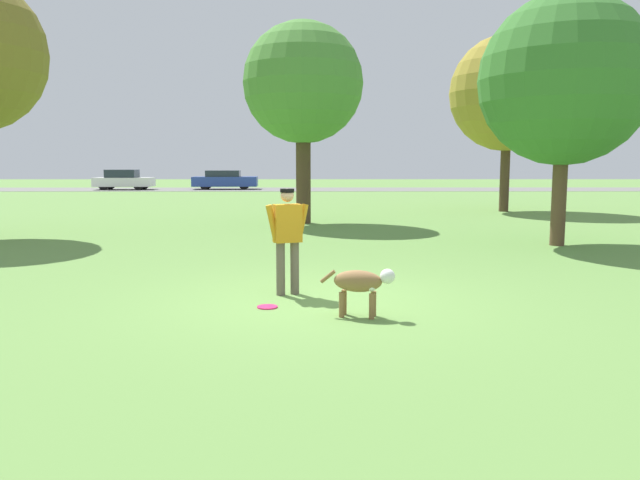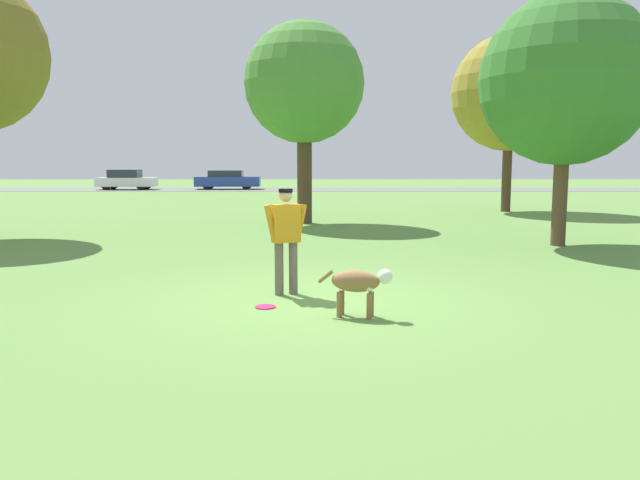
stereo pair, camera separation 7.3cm
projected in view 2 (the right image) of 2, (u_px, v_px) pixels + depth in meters
ground_plane at (317, 300)px, 8.87m from camera, size 120.00×120.00×0.00m
far_road_strip at (321, 189)px, 43.67m from camera, size 120.00×6.00×0.01m
person at (288, 233)px, 9.14m from camera, size 0.65×0.34×1.57m
dog at (361, 283)px, 7.86m from camera, size 0.96×0.41×0.63m
frisbee at (267, 307)px, 8.43m from camera, size 0.28×0.28×0.02m
tree_mid_center at (306, 84)px, 19.38m from camera, size 3.76×3.76×6.27m
tree_far_right at (512, 93)px, 23.95m from camera, size 4.46×4.46×6.81m
tree_near_right at (568, 80)px, 14.14m from camera, size 3.88×3.88×5.74m
parked_car_white at (128, 180)px, 43.24m from camera, size 3.98×1.88×1.39m
parked_car_blue at (229, 180)px, 43.84m from camera, size 4.56×1.92×1.33m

